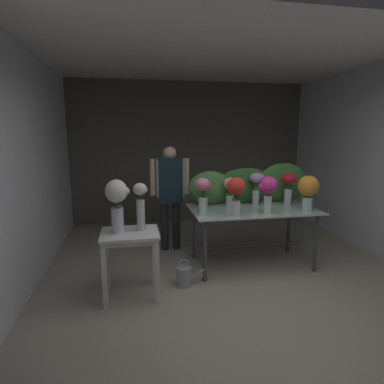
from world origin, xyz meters
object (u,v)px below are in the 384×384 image
Objects in this scene: vase_rosy_carnations at (202,191)px; watering_can at (184,276)px; vase_sunset_snapdragons at (308,189)px; vase_magenta_ranunculus at (268,190)px; vase_fuchsia_hydrangea at (204,190)px; vase_peach_lilies at (230,189)px; florist at (170,186)px; vase_white_roses_tall at (117,201)px; vase_crimson_freesia at (289,185)px; side_table_white at (130,243)px; display_table_glass at (252,217)px; vase_lilac_stock at (257,184)px; vase_cream_lisianthus_tall at (141,205)px; vase_scarlet_peonies at (236,191)px.

vase_rosy_carnations is 1.05m from watering_can.
vase_sunset_snapdragons is 0.58m from vase_magenta_ranunculus.
vase_peach_lilies is (0.40, 0.11, -0.02)m from vase_fuchsia_hydrangea.
vase_white_roses_tall is at bearing -117.94° from florist.
vase_magenta_ranunculus reaches higher than vase_crimson_freesia.
florist reaches higher than vase_fuchsia_hydrangea.
watering_can is (-1.10, -0.15, -0.99)m from vase_magenta_ranunculus.
side_table_white is at bearing -167.69° from watering_can.
florist is 2.00m from vase_sunset_snapdragons.
florist is 4.00× the size of vase_peach_lilies.
vase_rosy_carnations is (-0.09, -0.28, 0.04)m from vase_fuchsia_hydrangea.
vase_sunset_snapdragons is 1.02m from vase_peach_lilies.
vase_white_roses_tall reaches higher than vase_rosy_carnations.
vase_sunset_snapdragons is (1.32, -0.33, 0.03)m from vase_fuchsia_hydrangea.
vase_crimson_freesia is at bearing -23.42° from florist.
display_table_glass is 4.11× the size of vase_fuchsia_hydrangea.
vase_sunset_snapdragons is at bearing 7.92° from side_table_white.
vase_white_roses_tall is 1.66× the size of watering_can.
vase_white_roses_tall reaches higher than vase_magenta_ranunculus.
vase_sunset_snapdragons is at bearing 7.54° from vase_white_roses_tall.
vase_fuchsia_hydrangea reaches higher than side_table_white.
vase_magenta_ranunculus is 1.04× the size of vase_crimson_freesia.
vase_white_roses_tall is (-0.74, -1.39, 0.09)m from florist.
vase_lilac_stock is (0.38, 0.00, 0.06)m from vase_peach_lilies.
vase_sunset_snapdragons is (2.30, 0.32, 0.46)m from side_table_white.
vase_crimson_freesia is at bearing 19.30° from watering_can.
vase_peach_lilies is at bearing 125.79° from vase_magenta_ranunculus.
vase_fuchsia_hydrangea is 0.90× the size of vase_crimson_freesia.
side_table_white is at bearing -146.39° from vase_fuchsia_hydrangea.
watering_can is at bearing -172.14° from vase_magenta_ranunculus.
vase_sunset_snapdragons is 0.38m from vase_crimson_freesia.
vase_rosy_carnations reaches higher than vase_fuchsia_hydrangea.
side_table_white is 1.98m from vase_lilac_stock.
vase_peach_lilies is 0.70× the size of vase_white_roses_tall.
vase_cream_lisianthus_tall reaches higher than vase_lilac_stock.
display_table_glass is 0.65m from vase_scarlet_peonies.
vase_white_roses_tall is at bearing -169.62° from watering_can.
display_table_glass is 0.90m from vase_rosy_carnations.
vase_white_roses_tall reaches higher than vase_sunset_snapdragons.
vase_peach_lilies is 1.16× the size of watering_can.
display_table_glass is at bearing 18.60° from vase_white_roses_tall.
vase_scarlet_peonies is at bearing -58.55° from florist.
vase_peach_lilies is at bearing 26.96° from vase_white_roses_tall.
side_table_white is 1.85× the size of vase_peach_lilies.
vase_sunset_snapdragons is (1.41, -0.06, -0.01)m from vase_rosy_carnations.
vase_white_roses_tall is 1.10× the size of vase_cream_lisianthus_tall.
watering_can is at bearing -160.70° from vase_crimson_freesia.
vase_cream_lisianthus_tall is (-0.86, -0.60, -0.03)m from vase_fuchsia_hydrangea.
florist is 3.42× the size of vase_magenta_ranunculus.
side_table_white is 1.83× the size of vase_fuchsia_hydrangea.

